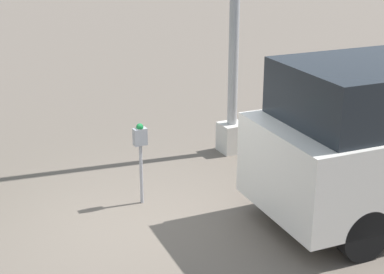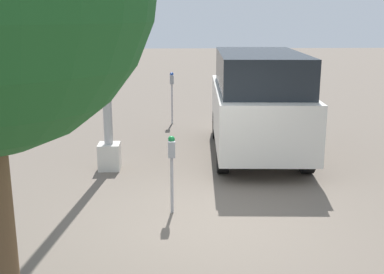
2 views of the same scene
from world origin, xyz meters
The scene contains 3 objects.
ground_plane centered at (0.00, 0.00, 0.00)m, with size 80.00×80.00×0.00m, color #60564C.
parking_meter_near centered at (0.39, 0.55, 0.95)m, with size 0.20×0.12×1.29m.
lamp_post centered at (2.72, 1.84, 2.46)m, with size 0.44×0.44×6.70m.
Camera 1 is at (-2.55, -7.14, 4.05)m, focal length 55.00 mm.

